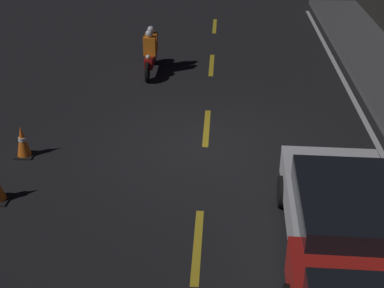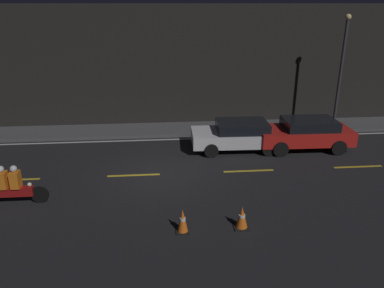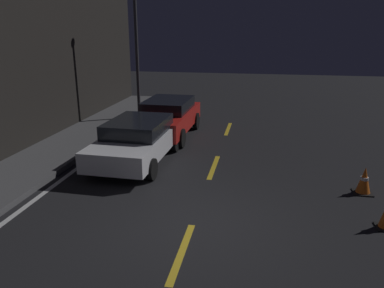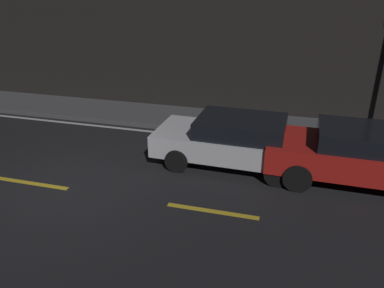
{
  "view_description": "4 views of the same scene",
  "coord_description": "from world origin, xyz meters",
  "px_view_note": "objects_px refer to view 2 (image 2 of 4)",
  "views": [
    {
      "loc": [
        10.66,
        0.33,
        5.77
      ],
      "look_at": [
        1.89,
        -0.19,
        1.08
      ],
      "focal_mm": 50.0,
      "sensor_mm": 36.0,
      "label": 1
    },
    {
      "loc": [
        0.08,
        -13.18,
        6.16
      ],
      "look_at": [
        1.24,
        -0.15,
        1.26
      ],
      "focal_mm": 35.0,
      "sensor_mm": 36.0,
      "label": 2
    },
    {
      "loc": [
        -6.85,
        -1.3,
        3.93
      ],
      "look_at": [
        2.09,
        0.39,
        1.12
      ],
      "focal_mm": 35.0,
      "sensor_mm": 36.0,
      "label": 3
    },
    {
      "loc": [
        4.88,
        -6.59,
        4.52
      ],
      "look_at": [
        2.91,
        0.5,
        1.29
      ],
      "focal_mm": 35.0,
      "sensor_mm": 36.0,
      "label": 4
    }
  ],
  "objects_px": {
    "taxi_red": "(305,133)",
    "traffic_cone_near": "(183,221)",
    "street_lamp": "(341,70)",
    "sedan_white": "(238,134)",
    "traffic_cone_mid": "(242,218)",
    "motorcycle": "(11,186)"
  },
  "relations": [
    {
      "from": "taxi_red",
      "to": "traffic_cone_near",
      "type": "relative_size",
      "value": 5.71
    },
    {
      "from": "traffic_cone_near",
      "to": "street_lamp",
      "type": "distance_m",
      "value": 11.75
    },
    {
      "from": "sedan_white",
      "to": "taxi_red",
      "type": "distance_m",
      "value": 3.0
    },
    {
      "from": "taxi_red",
      "to": "street_lamp",
      "type": "relative_size",
      "value": 0.72
    },
    {
      "from": "sedan_white",
      "to": "traffic_cone_mid",
      "type": "relative_size",
      "value": 5.96
    },
    {
      "from": "traffic_cone_near",
      "to": "traffic_cone_mid",
      "type": "distance_m",
      "value": 1.74
    },
    {
      "from": "sedan_white",
      "to": "traffic_cone_mid",
      "type": "height_order",
      "value": "sedan_white"
    },
    {
      "from": "motorcycle",
      "to": "traffic_cone_near",
      "type": "height_order",
      "value": "motorcycle"
    },
    {
      "from": "traffic_cone_near",
      "to": "street_lamp",
      "type": "bearing_deg",
      "value": 44.56
    },
    {
      "from": "traffic_cone_near",
      "to": "traffic_cone_mid",
      "type": "bearing_deg",
      "value": 1.87
    },
    {
      "from": "sedan_white",
      "to": "taxi_red",
      "type": "bearing_deg",
      "value": 177.85
    },
    {
      "from": "street_lamp",
      "to": "traffic_cone_near",
      "type": "bearing_deg",
      "value": -135.44
    },
    {
      "from": "sedan_white",
      "to": "traffic_cone_near",
      "type": "relative_size",
      "value": 5.61
    },
    {
      "from": "traffic_cone_near",
      "to": "street_lamp",
      "type": "xyz_separation_m",
      "value": [
        8.12,
        7.99,
        2.88
      ]
    },
    {
      "from": "taxi_red",
      "to": "street_lamp",
      "type": "distance_m",
      "value": 3.79
    },
    {
      "from": "taxi_red",
      "to": "motorcycle",
      "type": "relative_size",
      "value": 1.93
    },
    {
      "from": "taxi_red",
      "to": "street_lamp",
      "type": "bearing_deg",
      "value": -138.71
    },
    {
      "from": "taxi_red",
      "to": "traffic_cone_near",
      "type": "bearing_deg",
      "value": 47.32
    },
    {
      "from": "motorcycle",
      "to": "street_lamp",
      "type": "bearing_deg",
      "value": 23.54
    },
    {
      "from": "traffic_cone_near",
      "to": "traffic_cone_mid",
      "type": "xyz_separation_m",
      "value": [
        1.74,
        0.06,
        -0.02
      ]
    },
    {
      "from": "traffic_cone_mid",
      "to": "sedan_white",
      "type": "bearing_deg",
      "value": 79.29
    },
    {
      "from": "traffic_cone_mid",
      "to": "taxi_red",
      "type": "bearing_deg",
      "value": 55.51
    }
  ]
}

